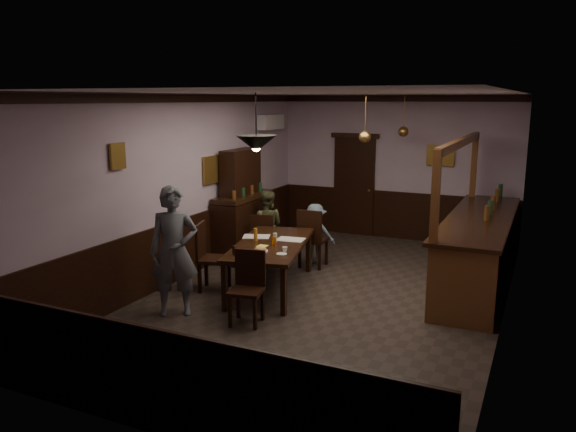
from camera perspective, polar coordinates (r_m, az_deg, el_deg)
The scene contains 31 objects.
room at distance 8.21m, azimuth 4.04°, elevation 1.84°, with size 5.01×8.01×3.01m.
dining_table at distance 8.64m, azimuth -1.76°, elevation -3.15°, with size 1.48×2.37×0.75m.
chair_far_left at distance 9.99m, azimuth -2.56°, elevation -2.14°, with size 0.50×0.50×0.93m.
chair_far_right at distance 9.79m, azimuth 2.42°, elevation -2.03°, with size 0.47×0.47×1.05m.
chair_near at distance 7.46m, azimuth -4.09°, elevation -6.87°, with size 0.49×0.49×0.97m.
chair_side at distance 8.74m, azimuth -8.08°, elevation -3.81°, with size 0.58×0.58×1.06m.
person_standing at distance 7.76m, azimuth -11.51°, elevation -3.54°, with size 0.65×0.43×1.79m, color #555A62.
person_seated_left at distance 10.22m, azimuth -2.21°, elevation -1.01°, with size 0.63×0.49×1.30m, color #4C4E2F.
person_seated_right at distance 10.07m, azimuth 2.77°, elevation -1.82°, with size 0.70×0.40×1.09m, color slate.
newspaper_left at distance 9.01m, azimuth -3.23°, elevation -2.09°, with size 0.42×0.30×0.01m, color silver.
newspaper_right at distance 8.81m, azimuth 0.28°, elevation -2.39°, with size 0.42×0.30×0.01m, color silver.
napkin at distance 8.44m, azimuth -2.63°, elevation -3.06°, with size 0.15×0.15×0.00m, color #F4DB59.
saucer at distance 7.99m, azimuth -0.64°, elevation -3.86°, with size 0.15×0.15×0.01m, color white.
coffee_cup at distance 8.07m, azimuth -0.32°, elevation -3.40°, with size 0.08×0.08×0.07m, color white.
pastry_plate at distance 8.14m, azimuth -2.82°, elevation -3.57°, with size 0.22×0.22×0.01m, color white.
pastry_ring_a at distance 8.15m, azimuth -2.95°, elevation -3.35°, with size 0.13×0.13×0.04m, color #C68C47.
pastry_ring_b at distance 8.12m, azimuth -2.66°, elevation -3.41°, with size 0.13×0.13×0.04m, color #C68C47.
soda_can at distance 8.50m, azimuth -1.42°, elevation -2.53°, with size 0.07×0.07×0.12m, color orange.
beer_glass at distance 8.73m, azimuth -3.31°, elevation -1.89°, with size 0.06×0.06×0.20m, color #BF721E.
water_glass at distance 8.62m, azimuth -1.31°, elevation -2.23°, with size 0.06×0.06×0.15m, color silver.
pepper_mill at distance 7.97m, azimuth -5.54°, elevation -3.48°, with size 0.04×0.04×0.14m, color black.
sideboard at distance 10.51m, azimuth -4.58°, elevation 0.20°, with size 0.54×1.52×2.01m.
bar_counter at distance 9.46m, azimuth 18.82°, elevation -3.10°, with size 0.96×4.12×2.31m.
door_back at distance 12.25m, azimuth 6.72°, elevation 2.98°, with size 0.90×0.06×2.10m, color black.
ac_unit at distance 11.71m, azimuth -1.75°, elevation 9.53°, with size 0.20×0.85×0.30m.
picture_left_small at distance 8.04m, azimuth -16.92°, elevation 5.84°, with size 0.04×0.28×0.36m.
picture_left_large at distance 9.99m, azimuth -7.58°, elevation 4.72°, with size 0.04×0.62×0.48m.
picture_back at distance 11.74m, azimuth 15.23°, elevation 5.95°, with size 0.55×0.04×0.42m.
pendant_iron at distance 7.60m, azimuth -3.25°, elevation 7.36°, with size 0.56×0.56×0.78m.
pendant_brass_mid at distance 9.41m, azimuth 7.81°, elevation 7.94°, with size 0.20×0.20×0.81m.
pendant_brass_far at distance 11.12m, azimuth 11.65°, elevation 8.39°, with size 0.20×0.20×0.81m.
Camera 1 is at (2.88, -7.55, 2.92)m, focal length 35.00 mm.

